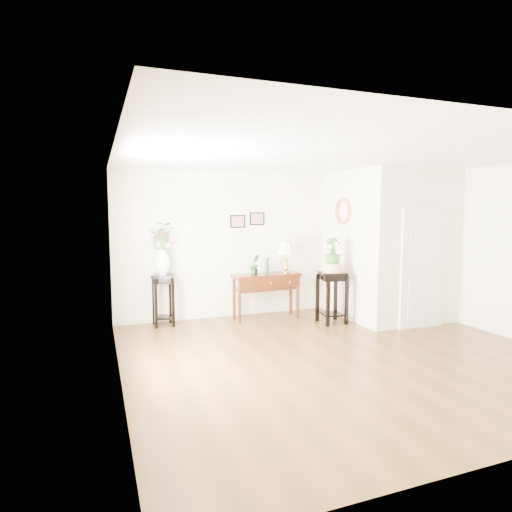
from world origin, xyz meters
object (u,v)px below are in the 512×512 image
plant_stand_a (163,300)px  plant_stand_b (332,298)px  table_lamp (286,255)px  console_table (266,296)px

plant_stand_a → plant_stand_b: plant_stand_b is taller
plant_stand_b → table_lamp: bearing=130.6°
console_table → plant_stand_a: (-1.91, 0.18, 0.03)m
table_lamp → plant_stand_b: table_lamp is taller
plant_stand_a → console_table: bearing=-5.3°
table_lamp → plant_stand_b: size_ratio=0.66×
table_lamp → plant_stand_a: size_ratio=0.67×
console_table → table_lamp: table_lamp is taller
console_table → table_lamp: (0.41, 0.00, 0.78)m
console_table → plant_stand_b: bearing=-38.6°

